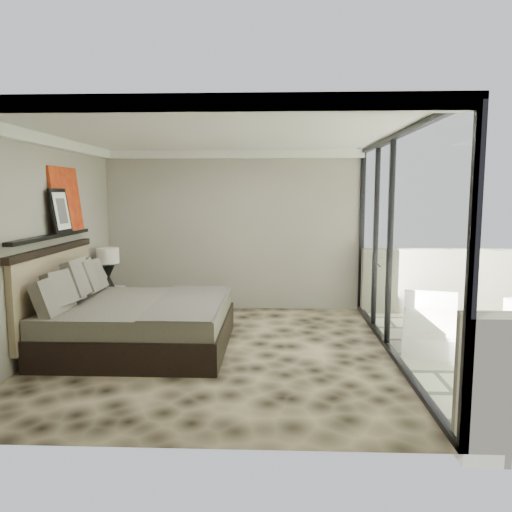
{
  "coord_description": "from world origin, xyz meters",
  "views": [
    {
      "loc": [
        0.75,
        -6.29,
        2.06
      ],
      "look_at": [
        0.48,
        0.4,
        1.21
      ],
      "focal_mm": 35.0,
      "sensor_mm": 36.0,
      "label": 1
    }
  ],
  "objects_px": {
    "lounger": "(431,329)",
    "bed": "(133,320)",
    "table_lamp": "(108,263)",
    "nightstand": "(108,305)"
  },
  "relations": [
    {
      "from": "lounger",
      "to": "bed",
      "type": "bearing_deg",
      "value": -159.58
    },
    {
      "from": "bed",
      "to": "table_lamp",
      "type": "height_order",
      "value": "bed"
    },
    {
      "from": "bed",
      "to": "table_lamp",
      "type": "distance_m",
      "value": 1.8
    },
    {
      "from": "nightstand",
      "to": "lounger",
      "type": "bearing_deg",
      "value": -32.37
    },
    {
      "from": "bed",
      "to": "nightstand",
      "type": "height_order",
      "value": "bed"
    },
    {
      "from": "nightstand",
      "to": "lounger",
      "type": "distance_m",
      "value": 5.03
    },
    {
      "from": "bed",
      "to": "table_lamp",
      "type": "bearing_deg",
      "value": 118.97
    },
    {
      "from": "bed",
      "to": "table_lamp",
      "type": "relative_size",
      "value": 3.55
    },
    {
      "from": "lounger",
      "to": "table_lamp",
      "type": "bearing_deg",
      "value": -177.76
    },
    {
      "from": "table_lamp",
      "to": "lounger",
      "type": "distance_m",
      "value": 5.07
    }
  ]
}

